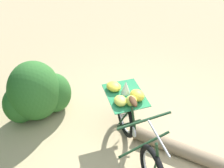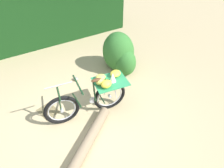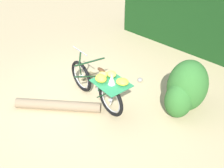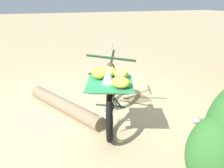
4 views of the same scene
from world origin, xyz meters
The scene contains 5 objects.
ground_plane centered at (0.00, 0.00, 0.00)m, with size 60.00×60.00×0.00m, color tan.
bicycle centered at (0.17, -0.34, 0.50)m, with size 1.02×1.74×1.03m.
fallen_log centered at (-0.37, 0.34, 0.10)m, with size 0.21×0.21×1.77m, color #7F6B51.
path_stone centered at (1.34, -0.80, 0.05)m, with size 0.15×0.12×0.09m, color gray.
leaf_litter_patch centered at (0.96, 0.33, 0.00)m, with size 0.44×0.36×0.01m, color olive.
Camera 4 is at (-1.04, -3.25, 1.72)m, focal length 38.99 mm.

